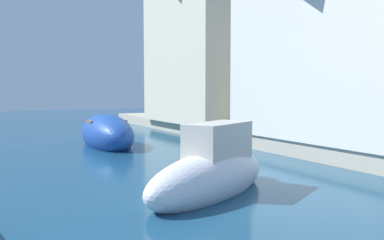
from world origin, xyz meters
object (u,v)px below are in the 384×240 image
Objects in this scene: waterfront_building_annex at (229,35)px; moored_boat_1 at (107,134)px; waterfront_building_main at (364,35)px; moored_boat_2 at (212,173)px.

moored_boat_1 is at bearing -159.15° from waterfront_building_annex.
waterfront_building_annex is (0.00, 8.02, 0.96)m from waterfront_building_main.
waterfront_building_annex is (7.13, 2.71, 4.36)m from moored_boat_1.
waterfront_building_main reaches higher than moored_boat_2.
waterfront_building_main is 8.07m from waterfront_building_annex.
waterfront_building_annex reaches higher than waterfront_building_main.
moored_boat_1 is 0.51× the size of waterfront_building_annex.
waterfront_building_main is (7.32, 2.48, 3.42)m from moored_boat_2.
moored_boat_2 is 0.46× the size of waterfront_building_annex.
moored_boat_1 is 7.79m from moored_boat_2.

